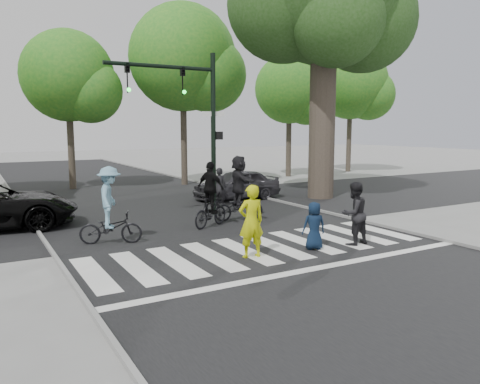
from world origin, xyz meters
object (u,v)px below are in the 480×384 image
object	(u,v)px
pedestrian_woman	(251,221)
pedestrian_child	(314,226)
cyclist_right	(239,192)
pedestrian_adult	(354,213)
car_grey	(237,185)
cyclist_left	(110,211)
cyclist_mid	(211,200)
traffic_signal	(192,111)

from	to	relation	value
pedestrian_woman	pedestrian_child	bearing A→B (deg)	179.82
pedestrian_woman	cyclist_right	bearing A→B (deg)	-110.88
pedestrian_adult	car_grey	world-z (taller)	pedestrian_adult
pedestrian_child	pedestrian_woman	bearing A→B (deg)	12.09
pedestrian_child	cyclist_right	bearing A→B (deg)	-75.64
pedestrian_adult	cyclist_right	bearing A→B (deg)	-80.39
pedestrian_woman	cyclist_left	distance (m)	4.22
cyclist_left	cyclist_mid	bearing A→B (deg)	9.90
cyclist_mid	pedestrian_adult	bearing A→B (deg)	-59.60
cyclist_right	cyclist_mid	bearing A→B (deg)	-159.25
traffic_signal	car_grey	size ratio (longest dim) A/B	1.48
traffic_signal	car_grey	distance (m)	5.54
cyclist_left	pedestrian_adult	bearing A→B (deg)	-30.88
pedestrian_adult	cyclist_left	bearing A→B (deg)	-33.95
cyclist_left	cyclist_right	bearing A→B (deg)	13.09
pedestrian_adult	cyclist_right	world-z (taller)	cyclist_right
cyclist_left	car_grey	bearing A→B (deg)	36.98
pedestrian_child	pedestrian_adult	xyz separation A→B (m)	(1.31, -0.14, 0.24)
pedestrian_adult	cyclist_left	xyz separation A→B (m)	(-5.93, 3.55, 0.06)
cyclist_right	pedestrian_woman	bearing A→B (deg)	-116.26
cyclist_mid	cyclist_right	size ratio (longest dim) A/B	0.94
cyclist_mid	traffic_signal	bearing A→B (deg)	82.34
pedestrian_woman	car_grey	bearing A→B (deg)	-112.09
pedestrian_woman	cyclist_left	bearing A→B (deg)	-44.39
pedestrian_adult	cyclist_right	xyz separation A→B (m)	(-1.05, 4.68, 0.14)
pedestrian_woman	car_grey	size ratio (longest dim) A/B	0.46
pedestrian_woman	cyclist_left	world-z (taller)	cyclist_left
car_grey	pedestrian_adult	bearing A→B (deg)	-6.99
cyclist_right	car_grey	size ratio (longest dim) A/B	0.57
traffic_signal	car_grey	bearing A→B (deg)	39.60
cyclist_left	cyclist_mid	size ratio (longest dim) A/B	1.01
traffic_signal	pedestrian_child	distance (m)	6.86
car_grey	cyclist_left	bearing A→B (deg)	-51.75
pedestrian_child	car_grey	size ratio (longest dim) A/B	0.32
pedestrian_child	cyclist_right	distance (m)	4.57
pedestrian_woman	traffic_signal	bearing A→B (deg)	-94.69
pedestrian_woman	pedestrian_adult	world-z (taller)	pedestrian_woman
cyclist_left	cyclist_mid	xyz separation A→B (m)	(3.49, 0.61, -0.06)
pedestrian_woman	pedestrian_child	distance (m)	1.92
cyclist_mid	car_grey	size ratio (longest dim) A/B	0.54
pedestrian_woman	cyclist_right	distance (m)	4.86
pedestrian_woman	car_grey	distance (m)	9.78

